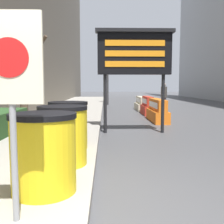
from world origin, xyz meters
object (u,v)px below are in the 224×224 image
Objects in this scene: barrel_drum_foreground at (44,153)px; traffic_cone_near at (141,102)px; jersey_barrier_cream at (141,104)px; traffic_light_near_curb at (108,61)px; pedestrian_worker at (164,94)px; barrel_drum_middle at (63,135)px; barrel_drum_back at (68,125)px; jersey_barrier_orange_near at (157,111)px; jersey_barrier_red_striped at (148,107)px; warning_sign at (10,76)px; message_board at (134,54)px.

barrel_drum_foreground is 15.16m from traffic_cone_near.
jersey_barrier_cream reaches higher than traffic_cone_near.
jersey_barrier_cream is at bearing -66.21° from traffic_light_near_curb.
traffic_light_near_curb is 2.85× the size of pedestrian_worker.
barrel_drum_middle and barrel_drum_back have the same top height.
jersey_barrier_cream is (-0.00, 4.77, -0.04)m from jersey_barrier_orange_near.
barrel_drum_middle is (0.05, 1.11, 0.00)m from barrel_drum_foreground.
barrel_drum_foreground and barrel_drum_back have the same top height.
jersey_barrier_orange_near reaches higher than traffic_cone_near.
barrel_drum_back is 10.19m from pedestrian_worker.
pedestrian_worker reaches higher than barrel_drum_foreground.
barrel_drum_middle is 9.15m from jersey_barrier_red_striped.
jersey_barrier_red_striped is at bearing -94.16° from traffic_cone_near.
traffic_light_near_curb reaches higher than barrel_drum_back.
traffic_cone_near is (0.36, 5.00, -0.11)m from jersey_barrier_red_striped.
barrel_drum_middle is 2.01m from warning_sign.
jersey_barrier_orange_near is at bearing 64.58° from message_board.
jersey_barrier_orange_near is (2.79, 6.26, -0.24)m from barrel_drum_middle.
barrel_drum_back is at bearing -110.59° from jersey_barrier_red_striped.
message_board is at bearing -99.04° from traffic_cone_near.
barrel_drum_back is at bearing 88.15° from warning_sign.
jersey_barrier_red_striped is 0.77× the size of jersey_barrier_cream.
pedestrian_worker reaches higher than jersey_barrier_cream.
traffic_cone_near is at bearing 77.79° from barrel_drum_foreground.
warning_sign reaches higher than traffic_cone_near.
barrel_drum_back is (-0.02, 2.21, 0.00)m from barrel_drum_foreground.
barrel_drum_foreground is 0.43× the size of jersey_barrier_cream.
jersey_barrier_orange_near is at bearing 68.89° from barrel_drum_foreground.
warning_sign is at bearing -107.43° from message_board.
barrel_drum_back is at bearing -119.02° from jersey_barrier_orange_near.
traffic_light_near_curb is at bearing 93.30° from message_board.
message_board is at bearing -99.52° from jersey_barrier_cream.
jersey_barrier_cream is at bearing 90.00° from jersey_barrier_red_striped.
traffic_light_near_curb is at bearing 101.85° from jersey_barrier_orange_near.
jersey_barrier_orange_near is 1.36× the size of pedestrian_worker.
barrel_drum_middle is 0.60× the size of pedestrian_worker.
barrel_drum_back is 5.90m from jersey_barrier_orange_near.
barrel_drum_back is (-0.07, 1.11, 0.00)m from barrel_drum_middle.
warning_sign is at bearing -171.50° from pedestrian_worker.
traffic_light_near_curb is (-0.67, 11.69, 0.90)m from message_board.
traffic_light_near_curb is at bearing 86.75° from barrel_drum_foreground.
barrel_drum_foreground is 7.90m from jersey_barrier_orange_near.
barrel_drum_foreground is 0.44× the size of jersey_barrier_orange_near.
jersey_barrier_cream is (2.95, 12.83, -1.16)m from warning_sign.
traffic_light_near_curb is (0.95, 14.25, 2.63)m from barrel_drum_back.
jersey_barrier_orange_near is (2.95, 8.06, -1.11)m from warning_sign.
barrel_drum_foreground and barrel_drum_middle have the same top height.
jersey_barrier_cream is 0.48× the size of traffic_light_near_curb.
jersey_barrier_cream is 1.45m from pedestrian_worker.
jersey_barrier_orange_near is 3.68× the size of traffic_cone_near.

